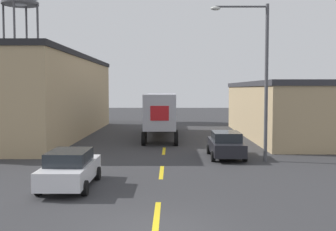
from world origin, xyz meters
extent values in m
plane|color=#333335|center=(0.00, 0.00, 0.00)|extent=(160.00, 160.00, 0.00)
cube|color=yellow|center=(0.00, 1.42, 0.00)|extent=(0.20, 3.30, 0.01)
cube|color=yellow|center=(0.00, 8.63, 0.00)|extent=(0.20, 3.30, 0.01)
cube|color=yellow|center=(0.00, 15.84, 0.00)|extent=(0.20, 3.30, 0.01)
cube|color=tan|center=(-11.46, 25.10, 3.34)|extent=(9.14, 25.20, 6.69)
cube|color=#232326|center=(-11.46, 25.10, 6.89)|extent=(9.34, 25.40, 0.40)
cube|color=tan|center=(11.69, 24.42, 2.18)|extent=(9.59, 20.08, 4.36)
cube|color=#333338|center=(11.69, 24.42, 4.56)|extent=(9.79, 20.28, 0.40)
cube|color=silver|center=(-0.38, 29.53, 2.01)|extent=(2.29, 2.96, 3.03)
cube|color=#A8A8B2|center=(-0.35, 22.75, 2.42)|extent=(2.43, 10.02, 2.64)
cube|color=red|center=(-0.34, 17.73, 2.42)|extent=(1.32, 0.03, 1.06)
cylinder|color=black|center=(0.82, 29.90, 0.50)|extent=(0.28, 1.00, 1.00)
cylinder|color=black|center=(-1.58, 29.90, 0.50)|extent=(0.28, 1.00, 1.00)
cylinder|color=black|center=(0.82, 28.72, 0.50)|extent=(0.28, 1.00, 1.00)
cylinder|color=black|center=(-1.57, 28.72, 0.50)|extent=(0.28, 1.00, 1.00)
cylinder|color=black|center=(0.85, 19.95, 0.50)|extent=(0.28, 1.00, 1.00)
cylinder|color=black|center=(-1.54, 19.94, 0.50)|extent=(0.28, 1.00, 1.00)
cylinder|color=black|center=(0.86, 18.55, 0.50)|extent=(0.28, 1.00, 1.00)
cylinder|color=black|center=(-1.54, 18.54, 0.50)|extent=(0.28, 1.00, 1.00)
cube|color=silver|center=(-3.79, 5.44, 0.67)|extent=(1.80, 4.63, 0.73)
cube|color=#23282D|center=(-3.79, 5.30, 1.31)|extent=(1.59, 2.41, 0.55)
cylinder|color=black|center=(-2.89, 6.88, 0.30)|extent=(0.22, 0.60, 0.60)
cylinder|color=black|center=(-4.69, 6.88, 0.30)|extent=(0.22, 0.60, 0.60)
cylinder|color=black|center=(-2.89, 4.01, 0.30)|extent=(0.22, 0.60, 0.60)
cylinder|color=black|center=(-4.69, 4.01, 0.30)|extent=(0.22, 0.60, 0.60)
cube|color=black|center=(3.79, 13.15, 0.67)|extent=(1.80, 4.63, 0.73)
cube|color=#23282D|center=(3.79, 13.02, 1.31)|extent=(1.59, 2.41, 0.55)
cylinder|color=black|center=(4.69, 14.59, 0.30)|extent=(0.22, 0.60, 0.60)
cylinder|color=black|center=(2.89, 14.59, 0.30)|extent=(0.22, 0.60, 0.60)
cylinder|color=black|center=(4.69, 11.72, 0.30)|extent=(0.22, 0.60, 0.60)
cylinder|color=black|center=(2.89, 11.72, 0.30)|extent=(0.22, 0.60, 0.60)
cylinder|color=#47474C|center=(-16.80, 42.88, 7.68)|extent=(0.28, 0.28, 15.36)
cylinder|color=#47474C|center=(-19.02, 45.10, 7.68)|extent=(0.28, 0.28, 15.36)
cylinder|color=#47474C|center=(-21.24, 42.88, 7.68)|extent=(0.28, 0.28, 15.36)
cylinder|color=#47474C|center=(-19.02, 40.66, 7.68)|extent=(0.28, 0.28, 15.36)
cylinder|color=#4C4C51|center=(-19.02, 42.88, 15.16)|extent=(4.72, 4.72, 0.30)
cylinder|color=#4C4C51|center=(5.91, 11.92, 4.47)|extent=(0.20, 0.20, 8.94)
cylinder|color=#4C4C51|center=(4.44, 11.92, 8.79)|extent=(2.93, 0.11, 0.11)
ellipsoid|color=silver|center=(2.98, 11.92, 8.69)|extent=(0.56, 0.32, 0.22)
camera|label=1|loc=(0.45, -12.13, 4.16)|focal=45.00mm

